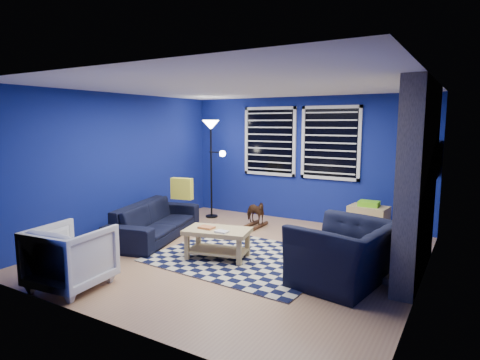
% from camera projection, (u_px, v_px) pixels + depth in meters
% --- Properties ---
extents(floor, '(5.00, 5.00, 0.00)m').
position_uv_depth(floor, '(240.00, 254.00, 6.10)').
color(floor, tan).
rests_on(floor, ground).
extents(ceiling, '(5.00, 5.00, 0.00)m').
position_uv_depth(ceiling, '(240.00, 86.00, 5.74)').
color(ceiling, white).
rests_on(ceiling, wall_back).
extents(wall_back, '(5.00, 0.00, 5.00)m').
position_uv_depth(wall_back, '(304.00, 160.00, 8.05)').
color(wall_back, navy).
rests_on(wall_back, floor).
extents(wall_left, '(0.00, 5.00, 5.00)m').
position_uv_depth(wall_left, '(121.00, 164.00, 7.18)').
color(wall_left, navy).
rests_on(wall_left, floor).
extents(wall_right, '(0.00, 5.00, 5.00)m').
position_uv_depth(wall_right, '(425.00, 186.00, 4.66)').
color(wall_right, navy).
rests_on(wall_right, floor).
extents(fireplace, '(0.65, 2.00, 2.50)m').
position_uv_depth(fireplace, '(417.00, 184.00, 5.16)').
color(fireplace, gray).
rests_on(fireplace, floor).
extents(window_left, '(1.17, 0.06, 1.42)m').
position_uv_depth(window_left, '(270.00, 141.00, 8.35)').
color(window_left, black).
rests_on(window_left, wall_back).
extents(window_right, '(1.17, 0.06, 1.42)m').
position_uv_depth(window_right, '(330.00, 143.00, 7.69)').
color(window_right, black).
rests_on(window_right, wall_back).
extents(tv, '(0.07, 1.00, 0.58)m').
position_uv_depth(tv, '(437.00, 160.00, 6.37)').
color(tv, black).
rests_on(tv, wall_right).
extents(rug, '(2.62, 2.15, 0.02)m').
position_uv_depth(rug, '(244.00, 258.00, 5.92)').
color(rug, black).
rests_on(rug, floor).
extents(sofa, '(2.22, 1.33, 0.61)m').
position_uv_depth(sofa, '(155.00, 221.00, 6.93)').
color(sofa, black).
rests_on(sofa, floor).
extents(armchair_big, '(1.35, 1.22, 0.78)m').
position_uv_depth(armchair_big, '(343.00, 254.00, 4.92)').
color(armchair_big, black).
rests_on(armchair_big, floor).
extents(armchair_bent, '(0.90, 0.92, 0.76)m').
position_uv_depth(armchair_bent, '(71.00, 257.00, 4.83)').
color(armchair_bent, gray).
rests_on(armchair_bent, floor).
extents(rocking_horse, '(0.40, 0.59, 0.45)m').
position_uv_depth(rocking_horse, '(255.00, 212.00, 7.64)').
color(rocking_horse, '#482A17').
rests_on(rocking_horse, floor).
extents(coffee_table, '(1.04, 0.74, 0.47)m').
position_uv_depth(coffee_table, '(217.00, 237.00, 5.86)').
color(coffee_table, tan).
rests_on(coffee_table, rug).
extents(cabinet, '(0.69, 0.50, 0.63)m').
position_uv_depth(cabinet, '(368.00, 221.00, 7.04)').
color(cabinet, tan).
rests_on(cabinet, floor).
extents(floor_lamp, '(0.55, 0.34, 2.04)m').
position_uv_depth(floor_lamp, '(212.00, 138.00, 8.27)').
color(floor_lamp, black).
rests_on(floor_lamp, floor).
extents(throw_pillow, '(0.42, 0.19, 0.38)m').
position_uv_depth(throw_pillow, '(182.00, 189.00, 7.25)').
color(throw_pillow, yellow).
rests_on(throw_pillow, sofa).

